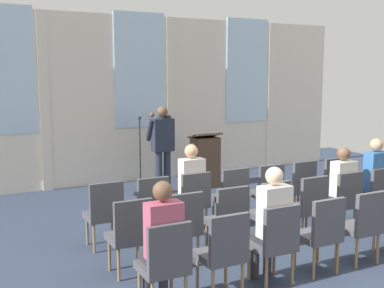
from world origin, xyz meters
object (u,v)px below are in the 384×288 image
(mic_stand, at_px, (140,178))
(chair_r1_c3, at_px, (270,210))
(chair_r1_c0, at_px, (130,232))
(chair_r2_c0, at_px, (165,261))
(lectern, at_px, (205,161))
(chair_r0_c3, at_px, (231,194))
(chair_r1_c1, at_px, (182,224))
(audience_r1_c5, at_px, (340,185))
(chair_r2_c2, at_px, (275,240))
(chair_r1_c4, at_px, (309,204))
(chair_r0_c1, at_px, (151,204))
(chair_r0_c4, at_px, (267,189))
(audience_r2_c0, at_px, (162,239))
(audience_r0_c2, at_px, (190,184))
(chair_r1_c6, at_px, (376,193))
(chair_r2_c1, at_px, (224,250))
(audience_r1_c6, at_px, (373,177))
(chair_r0_c2, at_px, (193,199))
(speaker, at_px, (162,143))
(chair_r1_c5, at_px, (344,198))
(audience_r2_c2, at_px, (271,219))
(chair_r2_c4, at_px, (363,223))
(chair_r0_c5, at_px, (300,184))
(chair_r0_c6, at_px, (330,180))
(chair_r2_c3, at_px, (321,231))
(chair_r0_c0, at_px, (104,210))
(chair_r1_c2, at_px, (228,216))

(mic_stand, height_order, chair_r1_c3, mic_stand)
(chair_r1_c0, distance_m, chair_r2_c0, 1.00)
(lectern, relative_size, chair_r0_c3, 1.23)
(chair_r1_c1, xyz_separation_m, audience_r1_c5, (2.69, 0.08, 0.19))
(chair_r2_c2, bearing_deg, chair_r1_c4, 36.60)
(chair_r0_c1, relative_size, chair_r0_c4, 1.00)
(chair_r0_c1, xyz_separation_m, audience_r1_c5, (2.69, -0.92, 0.19))
(mic_stand, bearing_deg, chair_r1_c1, -103.37)
(chair_r0_c4, bearing_deg, audience_r2_c0, -144.53)
(audience_r0_c2, distance_m, chair_r1_c6, 2.91)
(chair_r0_c1, height_order, chair_r2_c1, same)
(audience_r1_c6, distance_m, chair_r2_c0, 4.18)
(mic_stand, height_order, chair_r0_c3, mic_stand)
(audience_r2_c0, bearing_deg, audience_r1_c5, 16.57)
(chair_r0_c2, bearing_deg, chair_r0_c1, 180.00)
(speaker, bearing_deg, audience_r1_c5, -67.42)
(audience_r1_c6, bearing_deg, chair_r1_c3, -177.78)
(mic_stand, distance_m, chair_r1_c6, 4.36)
(chair_r1_c5, relative_size, chair_r2_c0, 1.00)
(audience_r0_c2, distance_m, chair_r2_c1, 2.19)
(chair_r1_c1, xyz_separation_m, chair_r2_c1, (0.00, -1.00, 0.00))
(mic_stand, relative_size, chair_r0_c4, 1.65)
(audience_r0_c2, bearing_deg, audience_r2_c2, -90.00)
(chair_r1_c6, bearing_deg, chair_r2_c4, -143.40)
(chair_r1_c5, relative_size, chair_r1_c6, 1.00)
(chair_r2_c4, bearing_deg, chair_r1_c1, 153.66)
(audience_r1_c5, xyz_separation_m, chair_r2_c4, (-0.67, -1.08, -0.19))
(audience_r1_c6, bearing_deg, chair_r0_c5, 126.15)
(chair_r0_c4, relative_size, chair_r1_c5, 1.00)
(chair_r0_c4, distance_m, audience_r2_c0, 3.31)
(chair_r1_c6, xyz_separation_m, chair_r2_c2, (-2.69, -1.00, 0.00))
(chair_r2_c0, bearing_deg, chair_r0_c2, 56.05)
(chair_r1_c1, bearing_deg, chair_r0_c6, 16.54)
(chair_r2_c3, distance_m, chair_r2_c4, 0.67)
(chair_r2_c1, bearing_deg, chair_r0_c5, 36.60)
(chair_r0_c0, bearing_deg, chair_r1_c2, -36.60)
(chair_r1_c3, height_order, audience_r2_c2, audience_r2_c2)
(chair_r0_c3, height_order, audience_r1_c5, audience_r1_c5)
(chair_r0_c6, relative_size, chair_r2_c3, 1.00)
(chair_r1_c0, bearing_deg, chair_r1_c5, 0.00)
(chair_r0_c6, distance_m, chair_r1_c5, 1.20)
(chair_r1_c1, xyz_separation_m, audience_r1_c6, (3.36, 0.08, 0.23))
(speaker, bearing_deg, audience_r2_c2, -97.91)
(chair_r0_c0, height_order, chair_r2_c2, same)
(chair_r2_c0, bearing_deg, audience_r2_c2, 3.39)
(lectern, relative_size, chair_r2_c3, 1.23)
(mic_stand, xyz_separation_m, chair_r2_c2, (-0.17, -4.56, 0.20))
(audience_r1_c5, bearing_deg, chair_r1_c6, -7.01)
(speaker, xyz_separation_m, audience_r0_c2, (-0.61, -2.39, -0.26))
(chair_r1_c1, bearing_deg, chair_r0_c3, 36.60)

